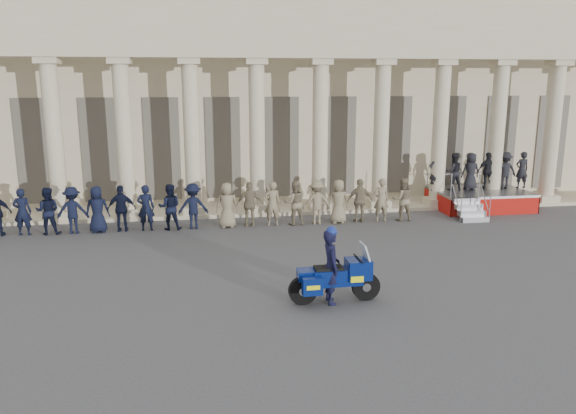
{
  "coord_description": "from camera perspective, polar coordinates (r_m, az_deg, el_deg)",
  "views": [
    {
      "loc": [
        -0.93,
        -14.64,
        5.45
      ],
      "look_at": [
        1.66,
        2.16,
        1.6
      ],
      "focal_mm": 35.0,
      "sensor_mm": 36.0,
      "label": 1
    }
  ],
  "objects": [
    {
      "name": "motorcycle",
      "position": [
        14.13,
        4.86,
        -7.14
      ],
      "size": [
        2.35,
        0.96,
        1.51
      ],
      "rotation": [
        0.0,
        0.0,
        0.02
      ],
      "color": "black",
      "rests_on": "ground"
    },
    {
      "name": "building",
      "position": [
        29.41,
        -7.09,
        10.86
      ],
      "size": [
        40.0,
        12.5,
        9.0
      ],
      "color": "#C0B190",
      "rests_on": "ground"
    },
    {
      "name": "reviewing_stand",
      "position": [
        25.67,
        18.96,
        2.78
      ],
      "size": [
        4.59,
        3.84,
        2.41
      ],
      "color": "gray",
      "rests_on": "ground"
    },
    {
      "name": "officer_rank",
      "position": [
        21.26,
        -12.14,
        -0.0
      ],
      "size": [
        18.45,
        0.65,
        1.72
      ],
      "color": "black",
      "rests_on": "ground"
    },
    {
      "name": "rider",
      "position": [
        13.99,
        4.38,
        -5.93
      ],
      "size": [
        0.47,
        0.7,
        1.98
      ],
      "rotation": [
        0.0,
        0.0,
        1.59
      ],
      "color": "black",
      "rests_on": "ground"
    },
    {
      "name": "ground",
      "position": [
        15.65,
        -4.86,
        -7.67
      ],
      "size": [
        90.0,
        90.0,
        0.0
      ],
      "primitive_type": "plane",
      "color": "#434345",
      "rests_on": "ground"
    }
  ]
}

